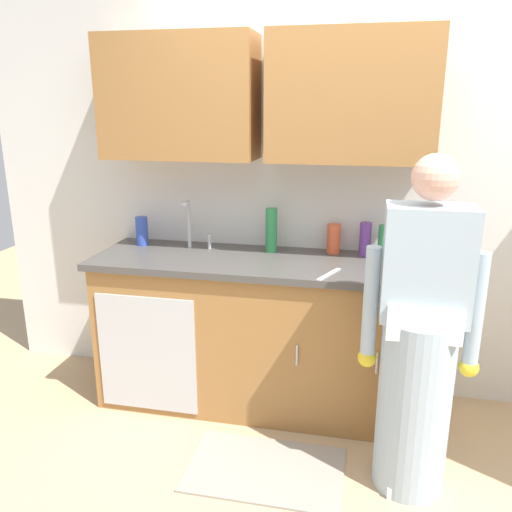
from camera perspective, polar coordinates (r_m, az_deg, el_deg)
ground_plane at (r=2.83m, az=8.93°, el=-23.82°), size 9.00×9.00×0.00m
kitchen_wall_with_uppers at (r=3.19m, az=8.68°, el=10.04°), size 4.80×0.44×2.70m
counter_cabinet at (r=3.23m, az=0.11°, el=-8.65°), size 1.90×0.62×0.90m
countertop at (r=3.06m, az=0.17°, el=-0.64°), size 1.96×0.66×0.04m
sink at (r=3.18m, az=-7.45°, el=-0.03°), size 0.50×0.36×0.35m
person_at_sink at (r=2.56m, az=17.38°, el=-10.46°), size 0.55×0.34×1.62m
floor_mat at (r=2.89m, az=1.02°, el=-22.36°), size 0.80×0.50×0.01m
bottle_cleaner_spray at (r=3.15m, az=13.83°, el=1.56°), size 0.07×0.07×0.20m
bottle_soap at (r=3.18m, az=1.70°, el=2.86°), size 0.07×0.07×0.27m
bottle_water_short at (r=3.42m, az=-12.42°, el=2.70°), size 0.08×0.08×0.18m
bottle_water_tall at (r=3.16m, az=11.91°, el=1.81°), size 0.07×0.07×0.20m
bottle_dish_liquid at (r=3.19m, az=8.52°, el=1.90°), size 0.08×0.08×0.18m
cup_by_sink at (r=3.02m, az=15.67°, el=-0.31°), size 0.08×0.08×0.08m
knife_on_counter at (r=2.80m, az=8.00°, el=-1.99°), size 0.12×0.23×0.01m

